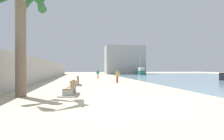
% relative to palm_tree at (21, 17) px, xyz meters
% --- Properties ---
extents(ground_plane, '(120.00, 120.00, 0.00)m').
position_rel_palm_tree_xyz_m(ground_plane, '(5.75, 15.49, -4.92)').
color(ground_plane, beige).
extents(seawall, '(0.80, 64.00, 2.99)m').
position_rel_palm_tree_xyz_m(seawall, '(-1.75, 15.49, -3.42)').
color(seawall, '#ADAAA3').
rests_on(seawall, ground).
extents(palm_tree, '(3.28, 3.32, 7.19)m').
position_rel_palm_tree_xyz_m(palm_tree, '(0.00, 0.00, 0.00)').
color(palm_tree, '#7A6651').
rests_on(palm_tree, ground).
extents(bench_near, '(1.36, 2.22, 0.98)m').
position_rel_palm_tree_xyz_m(bench_near, '(2.88, 0.18, -4.68)').
color(bench_near, '#ADAAA3').
rests_on(bench_near, ground).
extents(bench_far, '(1.25, 2.17, 0.98)m').
position_rel_palm_tree_xyz_m(bench_far, '(3.11, 7.01, -4.68)').
color(bench_far, '#ADAAA3').
rests_on(bench_far, ground).
extents(person_walking, '(0.52, 0.24, 1.63)m').
position_rel_palm_tree_xyz_m(person_walking, '(7.94, 9.51, -3.97)').
color(person_walking, '#B22D33').
rests_on(person_walking, ground).
extents(person_standing, '(0.50, 0.28, 1.54)m').
position_rel_palm_tree_xyz_m(person_standing, '(6.53, 19.24, -4.04)').
color(person_standing, gold).
rests_on(person_standing, ground).
extents(boat_far_left, '(1.90, 5.11, 5.29)m').
position_rel_palm_tree_xyz_m(boat_far_left, '(20.12, 36.62, -4.10)').
color(boat_far_left, '#337060').
rests_on(boat_far_left, water_bay).
extents(harbor_building, '(12.00, 6.00, 8.70)m').
position_rel_palm_tree_xyz_m(harbor_building, '(17.15, 43.49, -0.57)').
color(harbor_building, '#9E9E99').
rests_on(harbor_building, ground).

